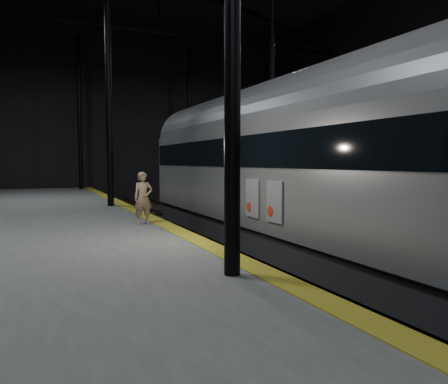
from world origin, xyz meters
TOP-DOWN VIEW (x-y plane):
  - ground at (0.00, 0.00)m, footprint 44.00×44.00m
  - tactile_strip at (-3.25, 0.00)m, footprint 0.50×43.80m
  - track at (0.00, 0.00)m, footprint 2.40×43.00m
  - train at (-0.00, -0.30)m, footprint 2.86×19.11m
  - woman at (-3.80, 2.18)m, footprint 0.57×0.39m

SIDE VIEW (x-z plane):
  - ground at x=0.00m, z-range 0.00..0.00m
  - track at x=0.00m, z-range -0.05..0.19m
  - tactile_strip at x=-3.25m, z-range 1.00..1.01m
  - woman at x=-3.80m, z-range 1.00..2.53m
  - train at x=0.00m, z-range 0.30..5.40m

